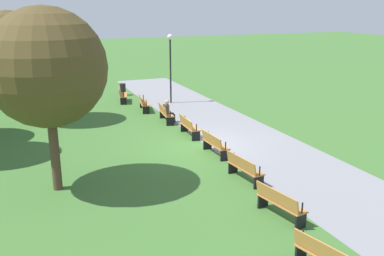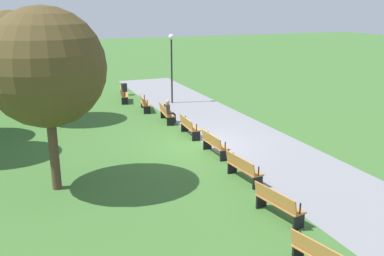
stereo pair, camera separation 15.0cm
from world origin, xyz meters
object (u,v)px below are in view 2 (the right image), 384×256
(person_seated, at_px, (169,110))
(tree_4, at_px, (32,47))
(lamp_post, at_px, (172,56))
(bench_6, at_px, (278,203))
(bench_5, at_px, (243,168))
(bench_1, at_px, (144,103))
(trash_bin, at_px, (124,89))
(bench_2, at_px, (166,113))
(bench_3, at_px, (189,126))
(tree_1, at_px, (11,44))
(bench_0, at_px, (124,94))
(tree_0, at_px, (46,68))
(bench_4, at_px, (214,144))

(person_seated, height_order, tree_4, tree_4)
(lamp_post, bearing_deg, bench_6, -8.12)
(bench_5, bearing_deg, bench_1, 176.03)
(trash_bin, bearing_deg, bench_2, 3.32)
(tree_4, height_order, lamp_post, tree_4)
(lamp_post, bearing_deg, tree_4, -78.23)
(bench_1, bearing_deg, bench_2, 17.81)
(bench_3, bearing_deg, tree_1, -141.61)
(bench_0, relative_size, bench_5, 1.02)
(bench_1, height_order, tree_0, tree_0)
(bench_1, bearing_deg, tree_4, -77.07)
(bench_6, bearing_deg, bench_0, 172.06)
(bench_4, relative_size, lamp_post, 0.40)
(bench_6, bearing_deg, bench_4, 164.16)
(bench_5, height_order, person_seated, person_seated)
(bench_5, height_order, tree_0, tree_0)
(tree_0, bearing_deg, bench_6, 51.41)
(tree_4, bearing_deg, bench_3, 50.45)
(tree_0, bearing_deg, trash_bin, 158.26)
(bench_0, bearing_deg, person_seated, 24.69)
(bench_3, bearing_deg, person_seated, -176.58)
(bench_4, bearing_deg, bench_1, -178.03)
(bench_6, bearing_deg, tree_4, -166.88)
(bench_2, height_order, bench_3, same)
(bench_1, xyz_separation_m, tree_4, (0.30, -5.65, 3.34))
(tree_0, bearing_deg, bench_5, 73.72)
(bench_0, height_order, bench_6, same)
(person_seated, relative_size, trash_bin, 1.53)
(bench_0, bearing_deg, lamp_post, 77.22)
(person_seated, bearing_deg, tree_1, -129.32)
(bench_2, xyz_separation_m, bench_4, (5.46, 0.19, 0.00))
(bench_2, bearing_deg, lamp_post, 162.42)
(bench_2, xyz_separation_m, lamp_post, (-4.03, 1.75, 2.39))
(bench_2, distance_m, tree_1, 10.40)
(bench_4, distance_m, tree_1, 14.74)
(person_seated, distance_m, trash_bin, 7.57)
(tree_1, bearing_deg, tree_0, 4.49)
(person_seated, distance_m, tree_1, 10.55)
(bench_3, relative_size, bench_5, 0.99)
(bench_0, relative_size, bench_1, 1.01)
(bench_1, relative_size, trash_bin, 2.15)
(bench_6, bearing_deg, bench_1, 170.09)
(bench_6, xyz_separation_m, lamp_post, (-14.92, 2.13, 2.39))
(bench_4, xyz_separation_m, lamp_post, (-9.49, 1.57, 2.39))
(lamp_post, bearing_deg, bench_1, -58.15)
(bench_0, height_order, bench_3, same)
(bench_2, bearing_deg, bench_3, 9.90)
(bench_1, xyz_separation_m, lamp_post, (-1.32, 2.13, 2.39))
(bench_3, relative_size, tree_0, 0.28)
(tree_0, bearing_deg, tree_1, -175.51)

